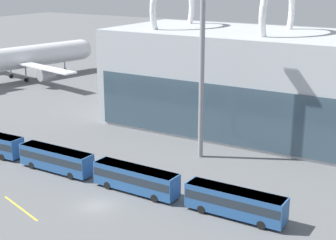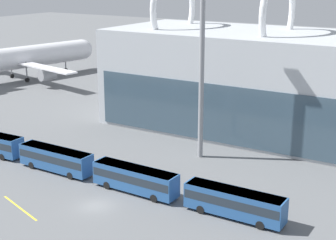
{
  "view_description": "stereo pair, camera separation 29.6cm",
  "coord_description": "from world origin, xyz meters",
  "px_view_note": "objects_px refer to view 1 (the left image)",
  "views": [
    {
      "loc": [
        36.45,
        -43.64,
        27.0
      ],
      "look_at": [
        -4.73,
        24.18,
        4.0
      ],
      "focal_mm": 55.0,
      "sensor_mm": 36.0,
      "label": 1
    },
    {
      "loc": [
        36.71,
        -43.49,
        27.0
      ],
      "look_at": [
        -4.73,
        24.18,
        4.0
      ],
      "focal_mm": 55.0,
      "sensor_mm": 36.0,
      "label": 2
    }
  ],
  "objects_px": {
    "airliner_at_gate_far": "(219,86)",
    "shuttle_bus_4": "(235,201)",
    "shuttle_bus_3": "(136,178)",
    "airliner_at_gate_near": "(21,58)",
    "shuttle_bus_2": "(56,158)",
    "floodlight_mast": "(202,58)"
  },
  "relations": [
    {
      "from": "airliner_at_gate_near",
      "to": "shuttle_bus_2",
      "type": "relative_size",
      "value": 3.83
    },
    {
      "from": "shuttle_bus_2",
      "to": "shuttle_bus_4",
      "type": "xyz_separation_m",
      "value": [
        27.12,
        0.1,
        0.0
      ]
    },
    {
      "from": "airliner_at_gate_far",
      "to": "shuttle_bus_3",
      "type": "bearing_deg",
      "value": -169.95
    },
    {
      "from": "airliner_at_gate_near",
      "to": "shuttle_bus_4",
      "type": "relative_size",
      "value": 3.84
    },
    {
      "from": "shuttle_bus_3",
      "to": "shuttle_bus_4",
      "type": "distance_m",
      "value": 13.56
    },
    {
      "from": "shuttle_bus_2",
      "to": "shuttle_bus_3",
      "type": "bearing_deg",
      "value": 0.33
    },
    {
      "from": "airliner_at_gate_far",
      "to": "shuttle_bus_3",
      "type": "xyz_separation_m",
      "value": [
        8.73,
        -41.99,
        -3.03
      ]
    },
    {
      "from": "airliner_at_gate_far",
      "to": "shuttle_bus_4",
      "type": "height_order",
      "value": "airliner_at_gate_far"
    },
    {
      "from": "shuttle_bus_4",
      "to": "floodlight_mast",
      "type": "xyz_separation_m",
      "value": [
        -12.7,
        15.66,
        13.05
      ]
    },
    {
      "from": "airliner_at_gate_far",
      "to": "floodlight_mast",
      "type": "height_order",
      "value": "floodlight_mast"
    },
    {
      "from": "airliner_at_gate_near",
      "to": "shuttle_bus_4",
      "type": "bearing_deg",
      "value": -106.6
    },
    {
      "from": "floodlight_mast",
      "to": "airliner_at_gate_far",
      "type": "bearing_deg",
      "value": 110.13
    },
    {
      "from": "airliner_at_gate_near",
      "to": "floodlight_mast",
      "type": "height_order",
      "value": "floodlight_mast"
    },
    {
      "from": "shuttle_bus_4",
      "to": "shuttle_bus_2",
      "type": "bearing_deg",
      "value": -179.82
    },
    {
      "from": "airliner_at_gate_far",
      "to": "shuttle_bus_4",
      "type": "distance_m",
      "value": 47.47
    },
    {
      "from": "shuttle_bus_3",
      "to": "airliner_at_gate_near",
      "type": "bearing_deg",
      "value": 147.9
    },
    {
      "from": "floodlight_mast",
      "to": "shuttle_bus_4",
      "type": "bearing_deg",
      "value": -50.96
    },
    {
      "from": "airliner_at_gate_near",
      "to": "shuttle_bus_3",
      "type": "distance_m",
      "value": 78.51
    },
    {
      "from": "shuttle_bus_2",
      "to": "shuttle_bus_3",
      "type": "distance_m",
      "value": 13.56
    },
    {
      "from": "airliner_at_gate_near",
      "to": "airliner_at_gate_far",
      "type": "distance_m",
      "value": 56.85
    },
    {
      "from": "airliner_at_gate_near",
      "to": "shuttle_bus_2",
      "type": "bearing_deg",
      "value": -117.72
    },
    {
      "from": "shuttle_bus_3",
      "to": "shuttle_bus_2",
      "type": "bearing_deg",
      "value": -179.17
    }
  ]
}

